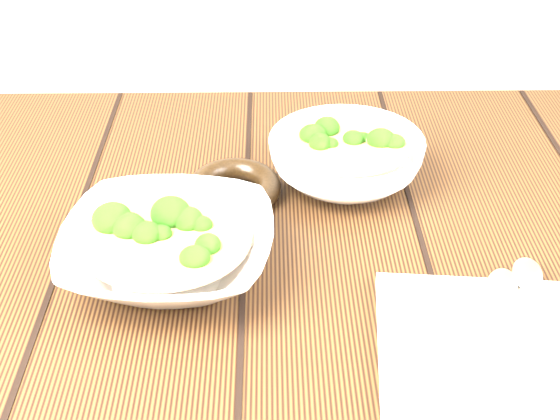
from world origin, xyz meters
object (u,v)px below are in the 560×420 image
soup_bowl_front (168,248)px  trivet (234,187)px  napkin (506,349)px  table (264,326)px  soup_bowl_back (346,159)px

soup_bowl_front → trivet: soup_bowl_front is taller
napkin → trivet: bearing=139.1°
table → napkin: (0.23, -0.17, 0.13)m
table → napkin: size_ratio=5.05×
table → trivet: bearing=108.8°
table → soup_bowl_front: soup_bowl_front is taller
soup_bowl_front → soup_bowl_back: (0.20, 0.18, 0.00)m
trivet → table: bearing=-71.2°
soup_bowl_back → trivet: 0.14m
soup_bowl_front → napkin: soup_bowl_front is taller
soup_bowl_front → trivet: 0.16m
napkin → soup_bowl_back: bearing=117.3°
soup_bowl_front → napkin: size_ratio=1.01×
soup_bowl_back → trivet: soup_bowl_back is taller
soup_bowl_front → soup_bowl_back: soup_bowl_back is taller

